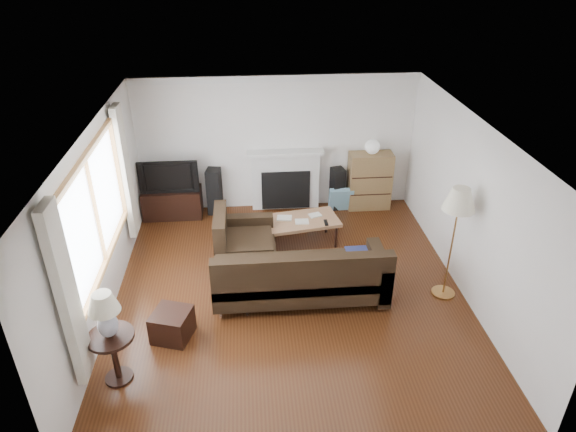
{
  "coord_description": "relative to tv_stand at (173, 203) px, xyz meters",
  "views": [
    {
      "loc": [
        -0.53,
        -6.01,
        4.61
      ],
      "look_at": [
        0.0,
        0.3,
        1.1
      ],
      "focal_mm": 32.0,
      "sensor_mm": 36.0,
      "label": 1
    }
  ],
  "objects": [
    {
      "name": "room",
      "position": [
        1.94,
        -2.48,
        0.99
      ],
      "size": [
        5.1,
        5.6,
        2.54
      ],
      "color": "#47230F",
      "rests_on": "ground"
    },
    {
      "name": "window",
      "position": [
        -0.51,
        -2.68,
        1.29
      ],
      "size": [
        0.12,
        2.74,
        1.54
      ],
      "primitive_type": "cube",
      "color": "olive",
      "rests_on": "room"
    },
    {
      "name": "curtain_near",
      "position": [
        -0.46,
        -4.2,
        1.14
      ],
      "size": [
        0.1,
        0.35,
        2.1
      ],
      "primitive_type": "cube",
      "color": "beige",
      "rests_on": "room"
    },
    {
      "name": "curtain_far",
      "position": [
        -0.46,
        -1.16,
        1.14
      ],
      "size": [
        0.1,
        0.35,
        2.1
      ],
      "primitive_type": "cube",
      "color": "beige",
      "rests_on": "room"
    },
    {
      "name": "fireplace",
      "position": [
        2.09,
        0.16,
        0.31
      ],
      "size": [
        1.4,
        0.26,
        1.15
      ],
      "primitive_type": "cube",
      "color": "white",
      "rests_on": "room"
    },
    {
      "name": "tv_stand",
      "position": [
        0.0,
        0.0,
        0.0
      ],
      "size": [
        1.06,
        0.48,
        0.53
      ],
      "primitive_type": "cube",
      "color": "black",
      "rests_on": "ground"
    },
    {
      "name": "television",
      "position": [
        0.0,
        0.0,
        0.57
      ],
      "size": [
        1.05,
        0.14,
        0.6
      ],
      "primitive_type": "imported",
      "color": "black",
      "rests_on": "tv_stand"
    },
    {
      "name": "speaker_left",
      "position": [
        0.77,
        0.07,
        0.17
      ],
      "size": [
        0.29,
        0.33,
        0.87
      ],
      "primitive_type": "cube",
      "rotation": [
        0.0,
        0.0,
        -0.17
      ],
      "color": "black",
      "rests_on": "ground"
    },
    {
      "name": "speaker_right",
      "position": [
        3.06,
        0.07,
        0.14
      ],
      "size": [
        0.28,
        0.31,
        0.8
      ],
      "primitive_type": "cube",
      "rotation": [
        0.0,
        0.0,
        0.23
      ],
      "color": "black",
      "rests_on": "ground"
    },
    {
      "name": "bookshelf",
      "position": [
        3.66,
        0.05,
        0.28
      ],
      "size": [
        0.79,
        0.37,
        1.09
      ],
      "primitive_type": "cube",
      "color": "olive",
      "rests_on": "ground"
    },
    {
      "name": "globe_lamp",
      "position": [
        3.66,
        0.05,
        0.95
      ],
      "size": [
        0.27,
        0.27,
        0.27
      ],
      "primitive_type": "sphere",
      "color": "white",
      "rests_on": "bookshelf"
    },
    {
      "name": "sectional_sofa",
      "position": [
        2.08,
        -2.6,
        0.16
      ],
      "size": [
        2.64,
        1.93,
        0.85
      ],
      "primitive_type": "cube",
      "color": "black",
      "rests_on": "ground"
    },
    {
      "name": "coffee_table",
      "position": [
        2.25,
        -1.18,
        -0.03
      ],
      "size": [
        1.31,
        0.86,
        0.47
      ],
      "primitive_type": "cube",
      "rotation": [
        0.0,
        0.0,
        0.17
      ],
      "color": "#9C6E4A",
      "rests_on": "ground"
    },
    {
      "name": "footstool",
      "position": [
        0.35,
        -3.3,
        -0.07
      ],
      "size": [
        0.58,
        0.58,
        0.39
      ],
      "primitive_type": "cube",
      "rotation": [
        0.0,
        0.0,
        -0.31
      ],
      "color": "black",
      "rests_on": "ground"
    },
    {
      "name": "floor_lamp",
      "position": [
        4.16,
        -2.72,
        0.59
      ],
      "size": [
        0.48,
        0.48,
        1.7
      ],
      "primitive_type": "cube",
      "rotation": [
        0.0,
        0.0,
        -0.09
      ],
      "color": "#A57339",
      "rests_on": "ground"
    },
    {
      "name": "side_table",
      "position": [
        -0.21,
        -3.97,
        0.07
      ],
      "size": [
        0.53,
        0.53,
        0.66
      ],
      "primitive_type": "cube",
      "color": "black",
      "rests_on": "ground"
    },
    {
      "name": "table_lamp",
      "position": [
        -0.21,
        -3.97,
        0.68
      ],
      "size": [
        0.35,
        0.35,
        0.57
      ],
      "primitive_type": "cube",
      "color": "silver",
      "rests_on": "side_table"
    }
  ]
}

